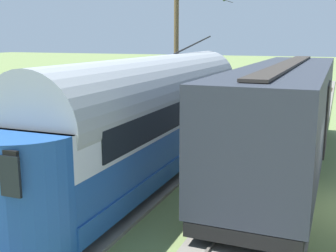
# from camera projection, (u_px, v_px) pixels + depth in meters

# --- Properties ---
(track_third_siding) EXTENTS (2.80, 80.00, 0.18)m
(track_third_siding) POSITION_uv_depth(u_px,v_px,m) (268.00, 196.00, 13.38)
(track_third_siding) COLOR slate
(track_third_siding) RESTS_ON ground
(track_outer_siding) EXTENTS (2.80, 80.00, 0.18)m
(track_outer_siding) POSITION_uv_depth(u_px,v_px,m) (142.00, 179.00, 14.99)
(track_outer_siding) COLOR slate
(track_outer_siding) RESTS_ON ground
(vintage_streetcar) EXTENTS (2.65, 16.34, 4.87)m
(vintage_streetcar) POSITION_uv_depth(u_px,v_px,m) (154.00, 113.00, 15.50)
(vintage_streetcar) COLOR #1E4C93
(vintage_streetcar) RESTS_ON ground
(boxcar_adjacent) EXTENTS (2.96, 14.92, 3.85)m
(boxcar_adjacent) POSITION_uv_depth(u_px,v_px,m) (285.00, 113.00, 15.93)
(boxcar_adjacent) COLOR #2D333D
(boxcar_adjacent) RESTS_ON ground
(catenary_pole_foreground) EXTENTS (3.02, 0.28, 7.53)m
(catenary_pole_foreground) POSITION_uv_depth(u_px,v_px,m) (178.00, 55.00, 24.93)
(catenary_pole_foreground) COLOR brown
(catenary_pole_foreground) RESTS_ON ground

